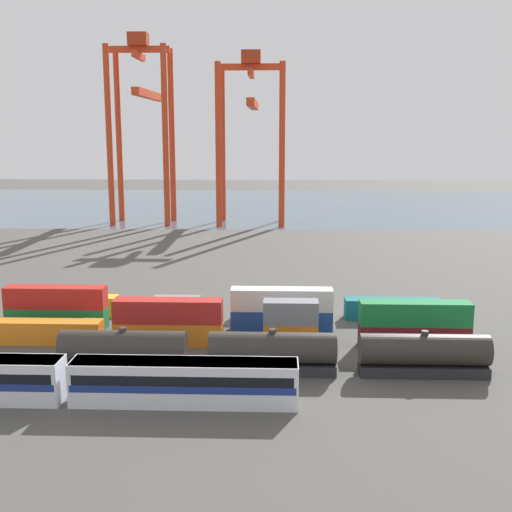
{
  "coord_description": "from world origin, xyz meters",
  "views": [
    {
      "loc": [
        1.6,
        -74.11,
        23.36
      ],
      "look_at": [
        -1.82,
        19.2,
        5.37
      ],
      "focal_mm": 44.94,
      "sensor_mm": 36.0,
      "label": 1
    }
  ],
  "objects": [
    {
      "name": "harbour_water",
      "position": [
        0.0,
        135.9,
        0.0
      ],
      "size": [
        400.0,
        110.0,
        0.01
      ],
      "primitive_type": "cube",
      "color": "#475B6B",
      "rests_on": "ground_plane"
    },
    {
      "name": "shipping_container_8",
      "position": [
        16.58,
        -5.77,
        3.9
      ],
      "size": [
        12.1,
        2.44,
        2.6
      ],
      "primitive_type": "cube",
      "color": "#197538",
      "rests_on": "shipping_container_7"
    },
    {
      "name": "shipping_container_18",
      "position": [
        16.1,
        5.27,
        1.3
      ],
      "size": [
        12.1,
        2.44,
        2.6
      ],
      "primitive_type": "cube",
      "color": "#146066",
      "rests_on": "ground_plane"
    },
    {
      "name": "shipping_container_12",
      "position": [
        1.95,
        -0.25,
        1.3
      ],
      "size": [
        12.1,
        2.44,
        2.6
      ],
      "primitive_type": "cube",
      "color": "#1C4299",
      "rests_on": "ground_plane"
    },
    {
      "name": "shipping_container_11",
      "position": [
        -11.67,
        -0.25,
        1.3
      ],
      "size": [
        12.1,
        2.44,
        2.6
      ],
      "primitive_type": "cube",
      "color": "slate",
      "rests_on": "ground_plane"
    },
    {
      "name": "freight_tank_row",
      "position": [
        1.02,
        -14.09,
        2.16
      ],
      "size": [
        42.04,
        3.05,
        4.51
      ],
      "color": "#232326",
      "rests_on": "ground_plane"
    },
    {
      "name": "shipping_container_14",
      "position": [
        15.58,
        -0.25,
        1.3
      ],
      "size": [
        6.04,
        2.44,
        2.6
      ],
      "primitive_type": "cube",
      "color": "#146066",
      "rests_on": "ground_plane"
    },
    {
      "name": "ground_plane",
      "position": [
        0.0,
        40.0,
        0.0
      ],
      "size": [
        420.0,
        420.0,
        0.0
      ],
      "primitive_type": "plane",
      "color": "#4C4944"
    },
    {
      "name": "shipping_container_2",
      "position": [
        -24.35,
        -5.77,
        1.3
      ],
      "size": [
        12.1,
        2.44,
        2.6
      ],
      "primitive_type": "cube",
      "color": "orange",
      "rests_on": "ground_plane"
    },
    {
      "name": "shipping_container_5",
      "position": [
        2.94,
        -5.77,
        1.3
      ],
      "size": [
        6.04,
        2.44,
        2.6
      ],
      "primitive_type": "cube",
      "color": "orange",
      "rests_on": "ground_plane"
    },
    {
      "name": "passenger_train",
      "position": [
        -16.93,
        -21.65,
        2.14
      ],
      "size": [
        40.56,
        3.14,
        3.9
      ],
      "color": "silver",
      "rests_on": "ground_plane"
    },
    {
      "name": "shipping_container_6",
      "position": [
        2.94,
        -5.77,
        3.9
      ],
      "size": [
        6.04,
        2.44,
        2.6
      ],
      "primitive_type": "cube",
      "color": "slate",
      "rests_on": "shipping_container_5"
    },
    {
      "name": "shipping_container_7",
      "position": [
        16.58,
        -5.77,
        1.3
      ],
      "size": [
        12.1,
        2.44,
        2.6
      ],
      "primitive_type": "cube",
      "color": "maroon",
      "rests_on": "ground_plane"
    },
    {
      "name": "shipping_container_9",
      "position": [
        -25.3,
        -0.25,
        1.3
      ],
      "size": [
        12.1,
        2.44,
        2.6
      ],
      "primitive_type": "cube",
      "color": "#197538",
      "rests_on": "ground_plane"
    },
    {
      "name": "gantry_crane_central",
      "position": [
        -5.73,
        94.64,
        26.44
      ],
      "size": [
        17.39,
        34.12,
        43.6
      ],
      "color": "red",
      "rests_on": "ground_plane"
    },
    {
      "name": "gantry_crane_west",
      "position": [
        -34.05,
        95.06,
        28.72
      ],
      "size": [
        15.77,
        36.87,
        47.98
      ],
      "color": "red",
      "rests_on": "ground_plane"
    },
    {
      "name": "shipping_container_10",
      "position": [
        -25.3,
        -0.25,
        3.9
      ],
      "size": [
        12.1,
        2.44,
        2.6
      ],
      "primitive_type": "cube",
      "color": "#AD211C",
      "rests_on": "shipping_container_9"
    },
    {
      "name": "shipping_container_17",
      "position": [
        2.27,
        5.27,
        1.3
      ],
      "size": [
        12.1,
        2.44,
        2.6
      ],
      "primitive_type": "cube",
      "color": "silver",
      "rests_on": "ground_plane"
    },
    {
      "name": "shipping_container_16",
      "position": [
        -11.55,
        5.27,
        1.3
      ],
      "size": [
        6.04,
        2.44,
        2.6
      ],
      "primitive_type": "cube",
      "color": "slate",
      "rests_on": "ground_plane"
    },
    {
      "name": "shipping_container_13",
      "position": [
        1.95,
        -0.25,
        3.9
      ],
      "size": [
        12.1,
        2.44,
        2.6
      ],
      "primitive_type": "cube",
      "color": "silver",
      "rests_on": "shipping_container_12"
    },
    {
      "name": "shipping_container_15",
      "position": [
        -25.37,
        5.27,
        1.3
      ],
      "size": [
        12.1,
        2.44,
        2.6
      ],
      "primitive_type": "cube",
      "color": "gold",
      "rests_on": "ground_plane"
    },
    {
      "name": "shipping_container_3",
      "position": [
        -10.71,
        -5.77,
        1.3
      ],
      "size": [
        12.1,
        2.44,
        2.6
      ],
      "primitive_type": "cube",
      "color": "orange",
      "rests_on": "ground_plane"
    },
    {
      "name": "shipping_container_4",
      "position": [
        -10.71,
        -5.77,
        3.9
      ],
      "size": [
        12.1,
        2.44,
        2.6
      ],
      "primitive_type": "cube",
      "color": "#AD211C",
      "rests_on": "shipping_container_3"
    }
  ]
}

